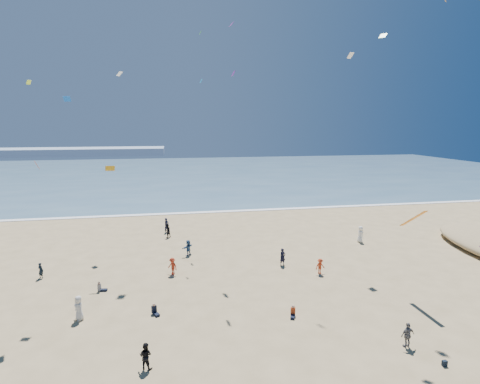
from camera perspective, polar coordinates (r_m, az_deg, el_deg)
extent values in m
cube|color=#476B84|center=(108.96, -9.43, 2.83)|extent=(220.00, 100.00, 0.06)
cube|color=white|center=(59.70, -8.40, -3.20)|extent=(220.00, 1.20, 0.08)
cube|color=#7A8EA8|center=(192.45, -28.18, 5.38)|extent=(110.00, 20.00, 3.20)
imported|color=#A22B17|center=(36.04, -10.26, -11.06)|extent=(1.16, 1.15, 1.60)
imported|color=silver|center=(30.20, -23.36, -15.91)|extent=(0.95, 1.05, 1.80)
imported|color=#2F5483|center=(40.76, -7.89, -8.39)|extent=(1.40, 1.49, 1.68)
imported|color=black|center=(49.53, -11.12, -4.99)|extent=(0.80, 0.81, 1.89)
imported|color=black|center=(37.77, 6.51, -9.82)|extent=(0.75, 0.62, 1.75)
imported|color=#C03B1B|center=(36.41, 12.11, -11.01)|extent=(1.05, 0.75, 1.47)
imported|color=black|center=(47.36, -11.00, -5.83)|extent=(1.04, 1.00, 1.69)
imported|color=black|center=(23.90, -14.20, -23.04)|extent=(0.94, 0.86, 1.58)
imported|color=white|center=(46.90, 17.86, -6.14)|extent=(0.65, 0.97, 1.94)
imported|color=black|center=(39.16, -28.09, -10.51)|extent=(0.63, 0.56, 1.45)
imported|color=slate|center=(27.15, 24.18, -19.27)|extent=(1.00, 0.51, 1.63)
cube|color=black|center=(26.59, 28.72, -21.91)|extent=(0.28, 0.18, 0.34)
cube|color=#1593D9|center=(46.02, -5.96, 16.48)|extent=(0.28, 0.70, 0.40)
cube|color=green|center=(46.29, -6.06, 23.00)|extent=(0.26, 0.48, 0.37)
cube|color=#C9F43A|center=(51.32, -29.51, 14.34)|extent=(0.56, 0.60, 0.50)
cube|color=blue|center=(33.69, -24.86, 12.75)|extent=(0.59, 0.33, 0.41)
cube|color=#6A218C|center=(34.23, -1.03, 17.61)|extent=(0.27, 0.79, 0.44)
cube|color=#6F298D|center=(42.68, -1.30, 24.21)|extent=(0.47, 0.88, 0.40)
cube|color=red|center=(29.64, -28.54, 3.61)|extent=(0.54, 0.80, 0.56)
cube|color=silver|center=(43.01, 16.48, 19.34)|extent=(0.72, 0.67, 0.56)
cube|color=#FFAB1A|center=(36.38, -19.19, 3.42)|extent=(0.86, 0.22, 0.45)
cube|color=green|center=(31.35, 20.97, 21.36)|extent=(0.70, 0.70, 0.39)
cube|color=white|center=(47.65, -17.89, 16.78)|extent=(0.79, 0.78, 0.49)
cube|color=orange|center=(32.86, 24.90, -3.69)|extent=(0.35, 2.64, 1.87)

